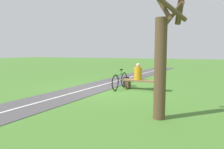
# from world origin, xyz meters

# --- Properties ---
(ground_plane) EXTENTS (80.00, 80.00, 0.00)m
(ground_plane) POSITION_xyz_m (0.00, 0.00, 0.00)
(ground_plane) COLOR #477A2D
(paved_path) EXTENTS (6.08, 35.97, 0.02)m
(paved_path) POSITION_xyz_m (1.23, 4.00, 0.01)
(paved_path) COLOR #4C494C
(paved_path) RESTS_ON ground_plane
(path_centre_line) EXTENTS (3.84, 31.79, 0.00)m
(path_centre_line) POSITION_xyz_m (1.23, 4.00, 0.02)
(path_centre_line) COLOR silver
(path_centre_line) RESTS_ON paved_path
(bench) EXTENTS (1.91, 0.49, 0.44)m
(bench) POSITION_xyz_m (-1.57, -0.49, 0.31)
(bench) COLOR brown
(bench) RESTS_ON ground_plane
(person_seated) EXTENTS (0.37, 0.37, 0.73)m
(person_seated) POSITION_xyz_m (-1.33, -0.50, 0.75)
(person_seated) COLOR orange
(person_seated) RESTS_ON bench
(bicycle) EXTENTS (0.15, 1.76, 0.88)m
(bicycle) POSITION_xyz_m (-0.52, -0.37, 0.37)
(bicycle) COLOR black
(bicycle) RESTS_ON ground_plane
(backpack) EXTENTS (0.26, 0.31, 0.44)m
(backpack) POSITION_xyz_m (-0.58, -1.17, 0.22)
(backpack) COLOR black
(backpack) RESTS_ON ground_plane
(tree_mid_field) EXTENTS (0.97, 1.23, 3.50)m
(tree_mid_field) POSITION_xyz_m (-2.92, 3.38, 1.58)
(tree_mid_field) COLOR brown
(tree_mid_field) RESTS_ON ground_plane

